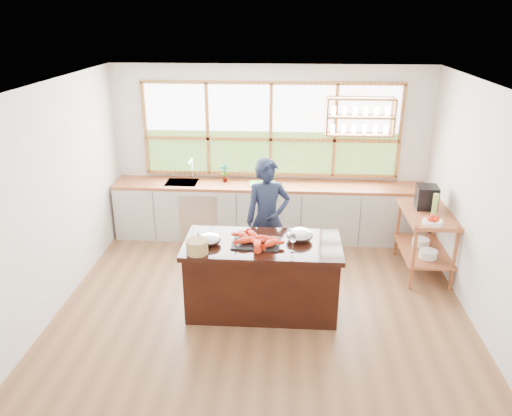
# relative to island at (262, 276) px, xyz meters

# --- Properties ---
(ground_plane) EXTENTS (5.00, 5.00, 0.00)m
(ground_plane) POSITION_rel_island_xyz_m (0.00, 0.20, -0.45)
(ground_plane) COLOR brown
(room_shell) EXTENTS (5.02, 4.52, 2.71)m
(room_shell) POSITION_rel_island_xyz_m (0.02, 0.71, 1.30)
(room_shell) COLOR silver
(room_shell) RESTS_ON ground_plane
(back_counter) EXTENTS (4.90, 0.63, 0.90)m
(back_counter) POSITION_rel_island_xyz_m (-0.02, 2.14, 0.00)
(back_counter) COLOR beige
(back_counter) RESTS_ON ground_plane
(right_shelf_unit) EXTENTS (0.62, 1.10, 0.90)m
(right_shelf_unit) POSITION_rel_island_xyz_m (2.19, 1.09, 0.15)
(right_shelf_unit) COLOR #9D502A
(right_shelf_unit) RESTS_ON ground_plane
(island) EXTENTS (1.85, 0.90, 0.90)m
(island) POSITION_rel_island_xyz_m (0.00, 0.00, 0.00)
(island) COLOR black
(island) RESTS_ON ground_plane
(cook) EXTENTS (0.69, 0.54, 1.67)m
(cook) POSITION_rel_island_xyz_m (0.02, 0.87, 0.38)
(cook) COLOR #161E36
(cook) RESTS_ON ground_plane
(potted_plant) EXTENTS (0.15, 0.10, 0.29)m
(potted_plant) POSITION_rel_island_xyz_m (-0.72, 2.20, 0.59)
(potted_plant) COLOR slate
(potted_plant) RESTS_ON back_counter
(cutting_board) EXTENTS (0.43, 0.34, 0.01)m
(cutting_board) POSITION_rel_island_xyz_m (-0.11, 2.14, 0.45)
(cutting_board) COLOR #51C638
(cutting_board) RESTS_ON back_counter
(espresso_machine) EXTENTS (0.30, 0.32, 0.32)m
(espresso_machine) POSITION_rel_island_xyz_m (2.19, 1.26, 0.60)
(espresso_machine) COLOR black
(espresso_machine) RESTS_ON right_shelf_unit
(wine_bottle) EXTENTS (0.09, 0.09, 0.30)m
(wine_bottle) POSITION_rel_island_xyz_m (2.24, 1.01, 0.59)
(wine_bottle) COLOR #9DB853
(wine_bottle) RESTS_ON right_shelf_unit
(fruit_bowl) EXTENTS (0.25, 0.25, 0.11)m
(fruit_bowl) POSITION_rel_island_xyz_m (2.14, 0.70, 0.49)
(fruit_bowl) COLOR white
(fruit_bowl) RESTS_ON right_shelf_unit
(slate_board) EXTENTS (0.57, 0.43, 0.02)m
(slate_board) POSITION_rel_island_xyz_m (-0.07, -0.03, 0.45)
(slate_board) COLOR black
(slate_board) RESTS_ON island
(lobster_pile) EXTENTS (0.55, 0.48, 0.08)m
(lobster_pile) POSITION_rel_island_xyz_m (-0.08, -0.04, 0.50)
(lobster_pile) COLOR red
(lobster_pile) RESTS_ON slate_board
(mixing_bowl_left) EXTENTS (0.27, 0.27, 0.13)m
(mixing_bowl_left) POSITION_rel_island_xyz_m (-0.62, -0.07, 0.50)
(mixing_bowl_left) COLOR #B0B3B8
(mixing_bowl_left) RESTS_ON island
(mixing_bowl_right) EXTENTS (0.32, 0.32, 0.15)m
(mixing_bowl_right) POSITION_rel_island_xyz_m (0.44, 0.11, 0.51)
(mixing_bowl_right) COLOR #B0B3B8
(mixing_bowl_right) RESTS_ON island
(wine_glass) EXTENTS (0.08, 0.08, 0.22)m
(wine_glass) POSITION_rel_island_xyz_m (0.35, -0.21, 0.61)
(wine_glass) COLOR white
(wine_glass) RESTS_ON island
(wicker_basket) EXTENTS (0.25, 0.25, 0.16)m
(wicker_basket) POSITION_rel_island_xyz_m (-0.72, -0.32, 0.52)
(wicker_basket) COLOR tan
(wicker_basket) RESTS_ON island
(parchment_roll) EXTENTS (0.10, 0.31, 0.08)m
(parchment_roll) POSITION_rel_island_xyz_m (-0.83, 0.11, 0.49)
(parchment_roll) COLOR silver
(parchment_roll) RESTS_ON island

